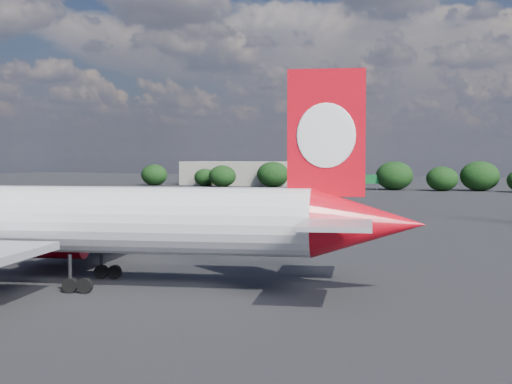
% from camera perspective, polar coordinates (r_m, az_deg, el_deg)
% --- Properties ---
extents(ground, '(500.00, 500.00, 0.00)m').
position_cam_1_polar(ground, '(95.78, 2.48, -3.20)').
color(ground, black).
rests_on(ground, ground).
extents(qantas_airliner, '(50.63, 48.46, 16.68)m').
position_cam_1_polar(qantas_airliner, '(57.89, -13.73, -2.30)').
color(qantas_airliner, silver).
rests_on(qantas_airliner, ground).
extents(terminal_building, '(42.00, 16.00, 8.00)m').
position_cam_1_polar(terminal_building, '(242.16, -0.90, 1.50)').
color(terminal_building, gray).
rests_on(terminal_building, ground).
extents(highway_sign, '(6.00, 0.30, 4.50)m').
position_cam_1_polar(highway_sign, '(211.61, 9.01, 1.01)').
color(highway_sign, '#156B2E').
rests_on(highway_sign, ground).
extents(billboard_yellow, '(5.00, 0.30, 5.50)m').
position_cam_1_polar(billboard_yellow, '(212.31, 17.29, 1.12)').
color(billboard_yellow, yellow).
rests_on(billboard_yellow, ground).
extents(horizon_treeline, '(204.67, 17.36, 9.19)m').
position_cam_1_polar(horizon_treeline, '(210.24, 17.09, 1.12)').
color(horizon_treeline, black).
rests_on(horizon_treeline, ground).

